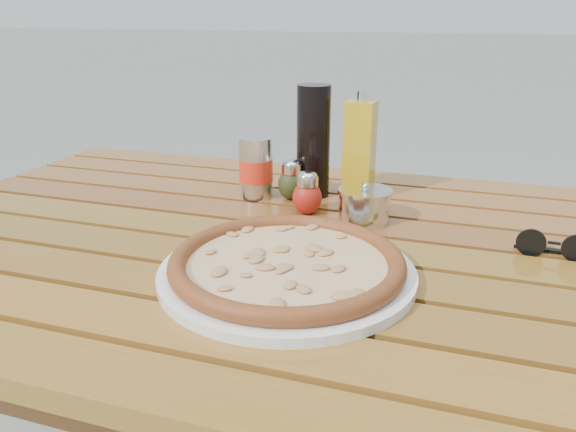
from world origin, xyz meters
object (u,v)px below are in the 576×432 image
(parmesan_tin, at_px, (365,205))
(sunglasses, at_px, (553,246))
(plate, at_px, (287,273))
(pizza, at_px, (287,262))
(soda_can, at_px, (256,168))
(oregano_shaker, at_px, (292,180))
(olive_oil_cruet, at_px, (360,149))
(table, at_px, (284,278))
(pepper_shaker, at_px, (307,193))
(dark_bottle, at_px, (313,141))

(parmesan_tin, bearing_deg, sunglasses, -10.78)
(plate, distance_m, pizza, 0.02)
(soda_can, relative_size, parmesan_tin, 1.03)
(pizza, height_order, oregano_shaker, oregano_shaker)
(soda_can, height_order, olive_oil_cruet, olive_oil_cruet)
(pizza, height_order, parmesan_tin, parmesan_tin)
(pizza, bearing_deg, olive_oil_cruet, 87.22)
(oregano_shaker, height_order, parmesan_tin, oregano_shaker)
(parmesan_tin, relative_size, sunglasses, 1.05)
(oregano_shaker, xyz_separation_m, olive_oil_cruet, (0.12, 0.06, 0.06))
(plate, distance_m, olive_oil_cruet, 0.41)
(table, relative_size, sunglasses, 12.68)
(pepper_shaker, bearing_deg, oregano_shaker, 126.96)
(dark_bottle, height_order, olive_oil_cruet, dark_bottle)
(soda_can, bearing_deg, sunglasses, -13.61)
(pepper_shaker, relative_size, parmesan_tin, 0.70)
(soda_can, relative_size, sunglasses, 1.09)
(pepper_shaker, bearing_deg, plate, -79.53)
(oregano_shaker, relative_size, parmesan_tin, 0.70)
(dark_bottle, bearing_deg, pizza, -79.48)
(plate, relative_size, olive_oil_cruet, 1.71)
(pizza, height_order, dark_bottle, dark_bottle)
(pepper_shaker, bearing_deg, table, -91.27)
(oregano_shaker, height_order, olive_oil_cruet, olive_oil_cruet)
(soda_can, bearing_deg, pizza, -62.03)
(plate, height_order, pizza, pizza)
(pepper_shaker, distance_m, parmesan_tin, 0.11)
(plate, height_order, dark_bottle, dark_bottle)
(parmesan_tin, bearing_deg, plate, -103.13)
(soda_can, height_order, parmesan_tin, soda_can)
(oregano_shaker, xyz_separation_m, soda_can, (-0.07, -0.01, 0.02))
(sunglasses, bearing_deg, pepper_shaker, 173.48)
(pizza, xyz_separation_m, pepper_shaker, (-0.05, 0.26, 0.02))
(pizza, distance_m, sunglasses, 0.41)
(table, distance_m, olive_oil_cruet, 0.32)
(plate, relative_size, oregano_shaker, 4.39)
(table, xyz_separation_m, dark_bottle, (-0.02, 0.23, 0.19))
(dark_bottle, bearing_deg, pepper_shaker, -79.35)
(soda_can, distance_m, parmesan_tin, 0.25)
(plate, bearing_deg, oregano_shaker, 106.88)
(pepper_shaker, bearing_deg, sunglasses, -9.12)
(pizza, relative_size, soda_can, 3.40)
(table, height_order, dark_bottle, dark_bottle)
(pizza, xyz_separation_m, sunglasses, (0.36, 0.20, -0.01))
(dark_bottle, xyz_separation_m, soda_can, (-0.10, -0.05, -0.05))
(olive_oil_cruet, bearing_deg, pizza, -92.78)
(parmesan_tin, bearing_deg, pepper_shaker, 175.61)
(olive_oil_cruet, bearing_deg, soda_can, -160.64)
(dark_bottle, xyz_separation_m, sunglasses, (0.43, -0.18, -0.09))
(table, relative_size, plate, 3.89)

